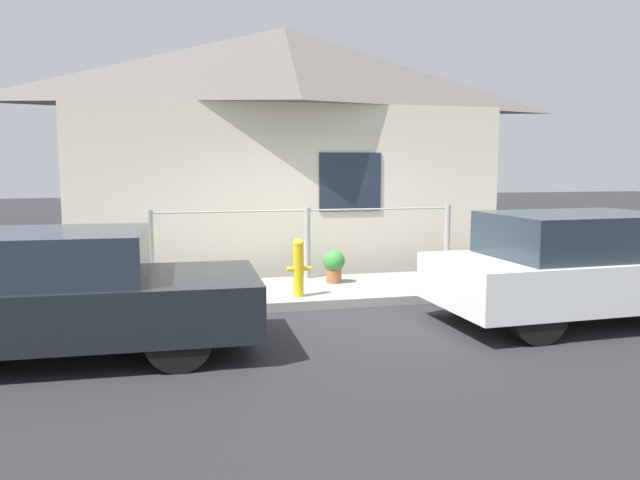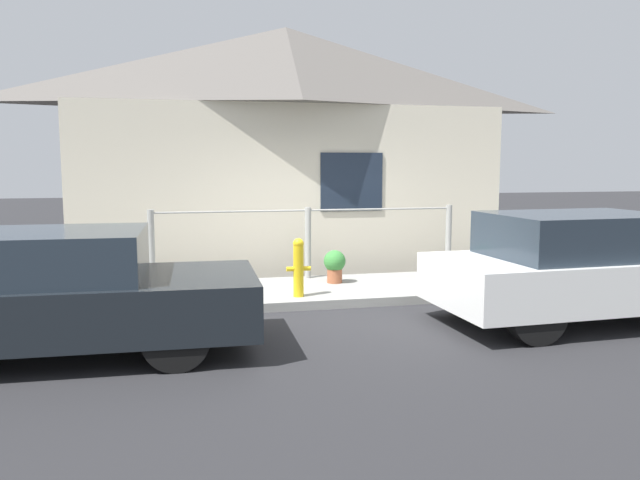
% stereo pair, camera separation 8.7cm
% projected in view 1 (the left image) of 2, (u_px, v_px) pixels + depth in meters
% --- Properties ---
extents(ground_plane, '(60.00, 60.00, 0.00)m').
position_uv_depth(ground_plane, '(334.00, 309.00, 8.33)').
color(ground_plane, '#262628').
extents(sidewalk, '(24.00, 1.84, 0.12)m').
position_uv_depth(sidewalk, '(318.00, 291.00, 9.21)').
color(sidewalk, gray).
rests_on(sidewalk, ground_plane).
extents(house, '(7.89, 2.23, 4.38)m').
position_uv_depth(house, '(285.00, 79.00, 11.27)').
color(house, beige).
rests_on(house, ground_plane).
extents(fence, '(4.90, 0.10, 1.13)m').
position_uv_depth(fence, '(307.00, 239.00, 9.87)').
color(fence, '#999993').
rests_on(fence, sidewalk).
extents(car_left, '(4.31, 1.80, 1.27)m').
position_uv_depth(car_left, '(37.00, 294.00, 6.18)').
color(car_left, black).
rests_on(car_left, ground_plane).
extents(car_right, '(3.77, 1.81, 1.34)m').
position_uv_depth(car_right, '(582.00, 267.00, 7.62)').
color(car_right, white).
rests_on(car_right, ground_plane).
extents(fire_hydrant, '(0.33, 0.15, 0.80)m').
position_uv_depth(fire_hydrant, '(298.00, 266.00, 8.49)').
color(fire_hydrant, yellow).
rests_on(fire_hydrant, sidewalk).
extents(potted_plant_near_hydrant, '(0.33, 0.33, 0.50)m').
position_uv_depth(potted_plant_near_hydrant, '(334.00, 264.00, 9.49)').
color(potted_plant_near_hydrant, '#9E5638').
rests_on(potted_plant_near_hydrant, sidewalk).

